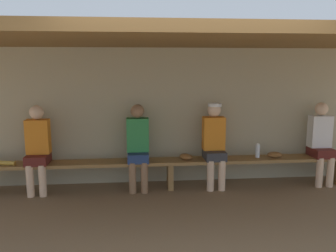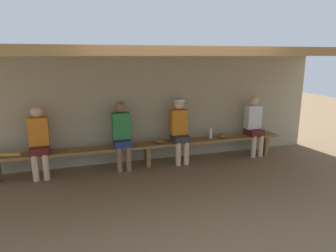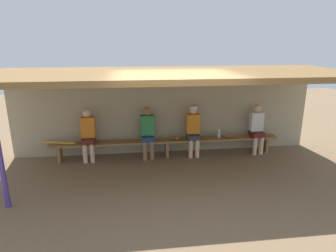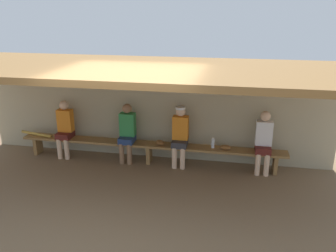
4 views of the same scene
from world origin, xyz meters
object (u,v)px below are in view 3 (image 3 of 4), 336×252
(baseball_bat, at_px, (59,143))
(baseball_glove_tan, at_px, (176,138))
(bench, at_px, (167,142))
(baseball_glove_dark_brown, at_px, (229,136))
(player_rightmost, at_px, (88,133))
(player_in_red, at_px, (257,127))
(player_in_white, at_px, (193,128))
(player_in_blue, at_px, (148,131))
(water_bottle_clear, at_px, (219,134))

(baseball_bat, bearing_deg, baseball_glove_tan, 12.95)
(bench, distance_m, baseball_glove_dark_brown, 1.69)
(player_rightmost, height_order, baseball_bat, player_rightmost)
(player_in_red, height_order, player_rightmost, same)
(player_rightmost, relative_size, baseball_glove_tan, 5.56)
(player_in_red, distance_m, baseball_glove_dark_brown, 0.81)
(player_in_white, distance_m, player_in_blue, 1.20)
(water_bottle_clear, xyz_separation_m, baseball_glove_dark_brown, (0.27, -0.04, -0.06))
(player_in_red, bearing_deg, baseball_glove_tan, -179.89)
(water_bottle_clear, height_order, baseball_glove_dark_brown, water_bottle_clear)
(baseball_glove_dark_brown, distance_m, baseball_bat, 4.44)
(baseball_bat, bearing_deg, water_bottle_clear, 13.29)
(player_rightmost, xyz_separation_m, baseball_glove_dark_brown, (3.69, -0.02, -0.22))
(bench, bearing_deg, player_in_white, 0.29)
(bench, bearing_deg, baseball_glove_tan, -0.31)
(bench, xyz_separation_m, player_in_white, (0.70, 0.00, 0.36))
(baseball_bat, bearing_deg, player_in_blue, 13.06)
(player_in_red, relative_size, water_bottle_clear, 5.92)
(water_bottle_clear, bearing_deg, player_in_red, -1.05)
(player_in_white, relative_size, baseball_glove_tan, 5.60)
(baseball_glove_tan, height_order, baseball_bat, baseball_glove_tan)
(player_in_red, xyz_separation_m, baseball_glove_tan, (-2.22, -0.00, -0.22))
(baseball_glove_tan, bearing_deg, water_bottle_clear, 58.84)
(player_rightmost, height_order, baseball_glove_dark_brown, player_rightmost)
(bench, height_order, player_in_white, player_in_white)
(bench, distance_m, player_in_white, 0.79)
(baseball_bat, bearing_deg, player_rightmost, 13.22)
(player_rightmost, xyz_separation_m, water_bottle_clear, (3.42, 0.02, -0.16))
(player_rightmost, bearing_deg, player_in_blue, 0.00)
(water_bottle_clear, bearing_deg, baseball_bat, -179.69)
(bench, bearing_deg, baseball_glove_dark_brown, -0.51)
(player_in_white, distance_m, baseball_glove_dark_brown, 1.02)
(baseball_glove_tan, distance_m, baseball_bat, 3.00)
(baseball_bat, bearing_deg, player_in_white, 13.04)
(player_in_red, relative_size, player_rightmost, 1.00)
(player_in_white, bearing_deg, player_in_blue, -179.98)
(player_rightmost, bearing_deg, player_in_white, 0.01)
(player_in_red, xyz_separation_m, player_in_blue, (-2.97, 0.00, 0.00))
(player_in_blue, xyz_separation_m, baseball_bat, (-2.25, -0.00, -0.24))
(player_in_white, bearing_deg, baseball_bat, -179.94)
(bench, xyz_separation_m, player_rightmost, (-2.00, 0.00, 0.34))
(player_in_red, relative_size, baseball_bat, 1.50)
(player_in_red, height_order, baseball_glove_dark_brown, player_in_red)
(player_rightmost, height_order, player_in_blue, same)
(player_in_blue, bearing_deg, water_bottle_clear, 0.57)
(bench, distance_m, baseball_glove_tan, 0.28)
(player_in_white, bearing_deg, baseball_glove_tan, -179.37)
(bench, relative_size, player_in_white, 4.46)
(player_in_white, xyz_separation_m, water_bottle_clear, (0.72, 0.02, -0.18))
(player_rightmost, height_order, baseball_glove_tan, player_rightmost)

